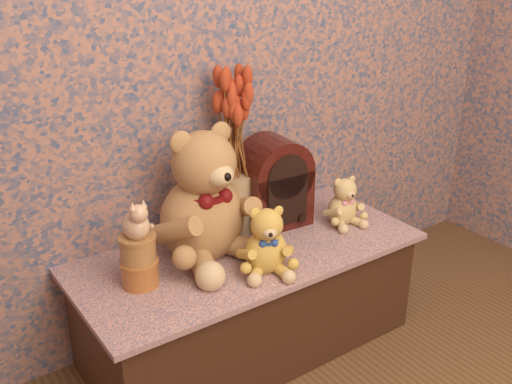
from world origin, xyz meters
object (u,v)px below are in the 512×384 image
Objects in this scene: teddy_medium at (266,236)px; teddy_large at (201,187)px; teddy_small at (343,198)px; cat_figurine at (135,217)px; cathedral_radio at (274,181)px; biscuit_tin_lower at (140,273)px; ceramic_vase at (236,202)px.

teddy_large is at bearing 142.78° from teddy_medium.
teddy_small is 1.51× the size of cat_figurine.
cathedral_radio is 2.97× the size of biscuit_tin_lower.
cathedral_radio reaches higher than ceramic_vase.
ceramic_vase is at bearing 18.88° from teddy_large.
teddy_large is 0.35m from cathedral_radio.
ceramic_vase is at bearing 164.56° from teddy_small.
teddy_large is 2.23× the size of ceramic_vase.
cathedral_radio is at bearing 12.41° from cat_figurine.
teddy_small is 1.74× the size of biscuit_tin_lower.
biscuit_tin_lower is at bearing -169.83° from teddy_large.
ceramic_vase is at bearing 171.76° from cathedral_radio.
cat_figurine is at bearing -175.79° from teddy_medium.
cathedral_radio is 0.64m from biscuit_tin_lower.
teddy_small is at bearing -0.58° from cat_figurine.
teddy_small is 0.59× the size of cathedral_radio.
cathedral_radio reaches higher than cat_figurine.
teddy_medium is 1.83× the size of cat_figurine.
teddy_large is 2.02× the size of teddy_medium.
teddy_medium is (0.11, -0.22, -0.13)m from teddy_large.
cathedral_radio is (0.34, 0.05, -0.08)m from teddy_large.
biscuit_tin_lower is at bearing -175.79° from teddy_medium.
teddy_medium is 2.10× the size of biscuit_tin_lower.
teddy_small is at bearing -14.57° from teddy_large.
ceramic_vase is 1.66× the size of cat_figurine.
teddy_medium is at bearing -20.71° from biscuit_tin_lower.
teddy_small is 0.27m from cathedral_radio.
cathedral_radio is at bearing 74.25° from teddy_medium.
teddy_small is 0.84m from cat_figurine.
teddy_large is at bearing 16.08° from cat_figurine.
teddy_small is at bearing 39.50° from teddy_medium.
biscuit_tin_lower is at bearing -164.83° from cathedral_radio.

